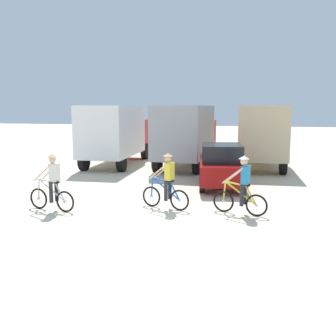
{
  "coord_description": "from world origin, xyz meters",
  "views": [
    {
      "loc": [
        3.36,
        -9.36,
        3.24
      ],
      "look_at": [
        -0.0,
        3.79,
        1.1
      ],
      "focal_mm": 40.98,
      "sensor_mm": 36.0,
      "label": 1
    }
  ],
  "objects": [
    {
      "name": "sedan_parked",
      "position": [
        1.61,
        6.39,
        0.88
      ],
      "size": [
        2.43,
        4.43,
        1.76
      ],
      "color": "maroon",
      "rests_on": "ground"
    },
    {
      "name": "cyclist_orange_shirt",
      "position": [
        -3.1,
        1.2,
        0.85
      ],
      "size": [
        1.72,
        0.54,
        1.82
      ],
      "color": "black",
      "rests_on": "ground"
    },
    {
      "name": "cyclist_near_camera",
      "position": [
        2.72,
        2.24,
        0.85
      ],
      "size": [
        1.69,
        0.62,
        1.82
      ],
      "color": "black",
      "rests_on": "ground"
    },
    {
      "name": "box_truck_grey_hauler",
      "position": [
        -0.85,
        11.3,
        1.87
      ],
      "size": [
        2.48,
        6.79,
        3.35
      ],
      "color": "#9E9EA3",
      "rests_on": "ground"
    },
    {
      "name": "box_truck_avon_van",
      "position": [
        -4.91,
        11.01,
        1.87
      ],
      "size": [
        2.81,
        6.89,
        3.35
      ],
      "color": "white",
      "rests_on": "ground"
    },
    {
      "name": "cyclist_cowboy_hat",
      "position": [
        0.34,
        2.31,
        0.85
      ],
      "size": [
        1.68,
        0.64,
        1.82
      ],
      "color": "black",
      "rests_on": "ground"
    },
    {
      "name": "box_truck_tan_camper",
      "position": [
        3.07,
        12.2,
        1.87
      ],
      "size": [
        2.8,
        6.89,
        3.35
      ],
      "color": "#CCB78E",
      "rests_on": "ground"
    },
    {
      "name": "ground_plane",
      "position": [
        0.0,
        0.0,
        0.0
      ],
      "size": [
        120.0,
        120.0,
        0.0
      ],
      "primitive_type": "plane",
      "color": "beige"
    }
  ]
}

